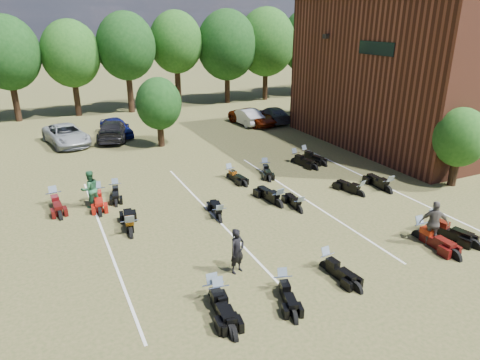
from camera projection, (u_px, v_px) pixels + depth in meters
ground at (303, 231)px, 18.84m from camera, size 160.00×160.00×0.00m
car_2 at (66, 135)px, 31.23m from camera, size 3.35×5.56×1.44m
car_3 at (113, 130)px, 32.54m from camera, size 3.40×5.41×1.46m
car_4 at (116, 127)px, 33.43m from camera, size 2.25×4.36×1.42m
car_5 at (246, 116)px, 37.15m from camera, size 1.69×4.24×1.37m
car_6 at (253, 117)px, 37.04m from camera, size 3.28×5.19×1.34m
car_7 at (272, 115)px, 37.91m from camera, size 2.27×4.71×1.32m
person_black at (237, 251)px, 15.50m from camera, size 0.74×0.61×1.74m
person_green at (90, 189)px, 20.86m from camera, size 1.06×0.91×1.89m
person_grey at (434, 223)px, 17.38m from camera, size 1.18×1.06×1.93m
motorcycle_1 at (219, 303)px, 14.10m from camera, size 1.02×2.35×1.27m
motorcycle_2 at (213, 300)px, 14.21m from camera, size 0.98×2.46×1.34m
motorcycle_3 at (282, 291)px, 14.71m from camera, size 1.24×2.20×1.17m
motorcycle_4 at (326, 269)px, 15.99m from camera, size 0.86×2.22×1.21m
motorcycle_5 at (432, 231)px, 18.79m from camera, size 1.29×2.63×1.41m
motorcycle_6 at (419, 238)px, 18.20m from camera, size 0.83×2.50×1.39m
motorcycle_8 at (131, 235)px, 18.42m from camera, size 1.12×2.57×1.39m
motorcycle_9 at (220, 221)px, 19.75m from camera, size 1.04×2.22×1.19m
motorcycle_10 at (278, 206)px, 21.25m from camera, size 1.01×2.53×1.37m
motorcycle_11 at (299, 211)px, 20.67m from camera, size 0.88×2.11×1.14m
motorcycle_12 at (360, 196)px, 22.49m from camera, size 1.14×2.28×1.22m
motorcycle_13 at (387, 192)px, 22.95m from camera, size 0.94×2.46×1.35m
motorcycle_14 at (55, 205)px, 21.41m from camera, size 0.94×2.45×1.34m
motorcycle_15 at (99, 200)px, 21.91m from camera, size 1.03×2.53×1.37m
motorcycle_16 at (116, 194)px, 22.72m from camera, size 1.01×2.17×1.17m
motorcycle_17 at (230, 178)px, 24.98m from camera, size 0.95×2.19×1.18m
motorcycle_18 at (265, 172)px, 25.94m from camera, size 1.33×2.23×1.19m
motorcycle_19 at (305, 159)px, 28.24m from camera, size 1.15×2.41×1.29m
motorcycle_20 at (295, 163)px, 27.55m from camera, size 1.23×2.43×1.30m
brick_building at (480, 64)px, 33.36m from camera, size 25.40×15.20×10.70m
tree_line at (128, 44)px, 40.58m from camera, size 56.00×6.00×9.79m
young_tree_near_building at (460, 137)px, 22.93m from camera, size 2.80×2.80×4.16m
young_tree_midfield at (159, 104)px, 29.97m from camera, size 3.20×3.20×4.70m
parking_lines at (214, 216)px, 20.15m from camera, size 20.10×14.00×0.01m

